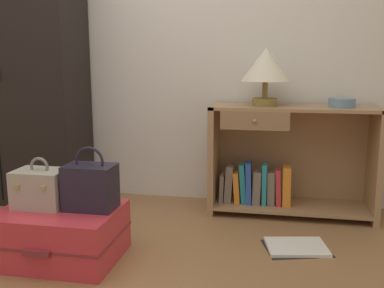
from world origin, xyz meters
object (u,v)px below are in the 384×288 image
object	(u,v)px
bowl	(342,103)
suitcase_large	(61,234)
handbag	(90,186)
table_lamp	(266,67)
train_case	(41,188)
bookshelf	(285,162)
open_book_on_floor	(296,247)
wardrobe	(12,74)

from	to	relation	value
bowl	suitcase_large	xyz separation A→B (m)	(-1.52, -0.95, -0.64)
handbag	table_lamp	bearing A→B (deg)	46.94
train_case	bowl	bearing A→B (deg)	29.55
bowl	suitcase_large	bearing A→B (deg)	-148.04
bookshelf	open_book_on_floor	bearing A→B (deg)	-83.41
bookshelf	open_book_on_floor	size ratio (longest dim) A/B	2.71
wardrobe	bookshelf	distance (m)	2.09
bookshelf	train_case	size ratio (longest dim) A/B	4.09
train_case	open_book_on_floor	distance (m)	1.45
train_case	suitcase_large	bearing A→B (deg)	-11.42
table_lamp	suitcase_large	world-z (taller)	table_lamp
table_lamp	wardrobe	bearing A→B (deg)	-179.30
wardrobe	train_case	world-z (taller)	wardrobe
bookshelf	table_lamp	world-z (taller)	table_lamp
wardrobe	bowl	distance (m)	2.36
wardrobe	table_lamp	world-z (taller)	wardrobe
bowl	handbag	bearing A→B (deg)	-146.21
wardrobe	open_book_on_floor	distance (m)	2.35
train_case	open_book_on_floor	xyz separation A→B (m)	(1.36, 0.34, -0.37)
table_lamp	bowl	world-z (taller)	table_lamp
handbag	open_book_on_floor	xyz separation A→B (m)	(1.08, 0.33, -0.39)
open_book_on_floor	suitcase_large	bearing A→B (deg)	-163.60
bowl	open_book_on_floor	distance (m)	1.00
wardrobe	train_case	distance (m)	1.30
wardrobe	table_lamp	bearing A→B (deg)	0.70
wardrobe	handbag	xyz separation A→B (m)	(0.99, -0.90, -0.55)
suitcase_large	bowl	bearing A→B (deg)	31.96
handbag	bowl	bearing A→B (deg)	33.79
bookshelf	bowl	xyz separation A→B (m)	(0.35, -0.04, 0.42)
table_lamp	train_case	xyz separation A→B (m)	(-1.14, -0.94, -0.63)
table_lamp	open_book_on_floor	bearing A→B (deg)	-69.77
suitcase_large	open_book_on_floor	bearing A→B (deg)	16.40
bowl	train_case	xyz separation A→B (m)	(-1.63, -0.93, -0.40)
open_book_on_floor	wardrobe	bearing A→B (deg)	164.51
bookshelf	handbag	bearing A→B (deg)	-136.92
suitcase_large	open_book_on_floor	world-z (taller)	suitcase_large
train_case	handbag	world-z (taller)	handbag
table_lamp	bowl	distance (m)	0.55
open_book_on_floor	bookshelf	bearing A→B (deg)	96.59
bookshelf	bowl	distance (m)	0.54
bowl	wardrobe	bearing A→B (deg)	-179.80
bowl	handbag	world-z (taller)	bowl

